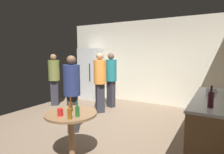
{
  "coord_description": "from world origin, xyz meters",
  "views": [
    {
      "loc": [
        2.34,
        -3.23,
        1.65
      ],
      "look_at": [
        0.13,
        0.56,
        1.08
      ],
      "focal_mm": 29.9,
      "sensor_mm": 36.0,
      "label": 1
    }
  ],
  "objects_px": {
    "refrigerator": "(91,74)",
    "beer_bottle_brown": "(71,106)",
    "person_in_orange_shirt": "(100,78)",
    "kettle": "(211,92)",
    "foreground_table": "(71,119)",
    "plastic_cup_red": "(60,112)",
    "wine_bottle_on_counter": "(211,99)",
    "beer_bottle_green": "(77,111)",
    "person_in_olive_shirt": "(54,76)",
    "beer_bottle_amber": "(70,113)",
    "person_in_navy_shirt": "(72,88)",
    "person_in_teal_shirt": "(111,76)"
  },
  "relations": [
    {
      "from": "person_in_olive_shirt",
      "to": "person_in_teal_shirt",
      "type": "distance_m",
      "value": 1.79
    },
    {
      "from": "beer_bottle_amber",
      "to": "person_in_orange_shirt",
      "type": "bearing_deg",
      "value": 114.43
    },
    {
      "from": "person_in_navy_shirt",
      "to": "person_in_olive_shirt",
      "type": "xyz_separation_m",
      "value": [
        -1.88,
        1.25,
        0.01
      ]
    },
    {
      "from": "foreground_table",
      "to": "person_in_orange_shirt",
      "type": "xyz_separation_m",
      "value": [
        -0.88,
        2.11,
        0.34
      ]
    },
    {
      "from": "beer_bottle_brown",
      "to": "plastic_cup_red",
      "type": "height_order",
      "value": "beer_bottle_brown"
    },
    {
      "from": "refrigerator",
      "to": "beer_bottle_amber",
      "type": "height_order",
      "value": "refrigerator"
    },
    {
      "from": "person_in_orange_shirt",
      "to": "person_in_teal_shirt",
      "type": "distance_m",
      "value": 0.62
    },
    {
      "from": "person_in_orange_shirt",
      "to": "person_in_teal_shirt",
      "type": "relative_size",
      "value": 1.01
    },
    {
      "from": "person_in_orange_shirt",
      "to": "wine_bottle_on_counter",
      "type": "bearing_deg",
      "value": 12.13
    },
    {
      "from": "refrigerator",
      "to": "beer_bottle_amber",
      "type": "xyz_separation_m",
      "value": [
        2.29,
        -3.56,
        -0.08
      ]
    },
    {
      "from": "wine_bottle_on_counter",
      "to": "person_in_navy_shirt",
      "type": "relative_size",
      "value": 0.19
    },
    {
      "from": "foreground_table",
      "to": "plastic_cup_red",
      "type": "height_order",
      "value": "plastic_cup_red"
    },
    {
      "from": "foreground_table",
      "to": "beer_bottle_green",
      "type": "height_order",
      "value": "beer_bottle_green"
    },
    {
      "from": "kettle",
      "to": "person_in_teal_shirt",
      "type": "xyz_separation_m",
      "value": [
        -2.73,
        1.19,
        -0.01
      ]
    },
    {
      "from": "beer_bottle_amber",
      "to": "wine_bottle_on_counter",
      "type": "bearing_deg",
      "value": 30.1
    },
    {
      "from": "refrigerator",
      "to": "kettle",
      "type": "distance_m",
      "value": 4.34
    },
    {
      "from": "refrigerator",
      "to": "wine_bottle_on_counter",
      "type": "height_order",
      "value": "refrigerator"
    },
    {
      "from": "refrigerator",
      "to": "wine_bottle_on_counter",
      "type": "relative_size",
      "value": 5.81
    },
    {
      "from": "refrigerator",
      "to": "beer_bottle_amber",
      "type": "bearing_deg",
      "value": -57.27
    },
    {
      "from": "person_in_olive_shirt",
      "to": "person_in_orange_shirt",
      "type": "distance_m",
      "value": 1.66
    },
    {
      "from": "person_in_orange_shirt",
      "to": "refrigerator",
      "type": "bearing_deg",
      "value": 173.33
    },
    {
      "from": "beer_bottle_brown",
      "to": "person_in_olive_shirt",
      "type": "relative_size",
      "value": 0.14
    },
    {
      "from": "refrigerator",
      "to": "person_in_navy_shirt",
      "type": "distance_m",
      "value": 2.98
    },
    {
      "from": "kettle",
      "to": "plastic_cup_red",
      "type": "height_order",
      "value": "kettle"
    },
    {
      "from": "wine_bottle_on_counter",
      "to": "person_in_navy_shirt",
      "type": "xyz_separation_m",
      "value": [
        -2.52,
        -0.01,
        -0.09
      ]
    },
    {
      "from": "kettle",
      "to": "foreground_table",
      "type": "xyz_separation_m",
      "value": [
        -1.84,
        -1.53,
        -0.34
      ]
    },
    {
      "from": "wine_bottle_on_counter",
      "to": "foreground_table",
      "type": "distance_m",
      "value": 2.05
    },
    {
      "from": "wine_bottle_on_counter",
      "to": "foreground_table",
      "type": "bearing_deg",
      "value": -157.91
    },
    {
      "from": "person_in_navy_shirt",
      "to": "beer_bottle_amber",
      "type": "bearing_deg",
      "value": -2.07
    },
    {
      "from": "foreground_table",
      "to": "person_in_olive_shirt",
      "type": "height_order",
      "value": "person_in_olive_shirt"
    },
    {
      "from": "refrigerator",
      "to": "wine_bottle_on_counter",
      "type": "bearing_deg",
      "value": -33.04
    },
    {
      "from": "person_in_orange_shirt",
      "to": "person_in_teal_shirt",
      "type": "bearing_deg",
      "value": 129.71
    },
    {
      "from": "person_in_navy_shirt",
      "to": "refrigerator",
      "type": "bearing_deg",
      "value": 166.42
    },
    {
      "from": "plastic_cup_red",
      "to": "person_in_teal_shirt",
      "type": "bearing_deg",
      "value": 106.42
    },
    {
      "from": "kettle",
      "to": "person_in_navy_shirt",
      "type": "relative_size",
      "value": 0.15
    },
    {
      "from": "kettle",
      "to": "beer_bottle_green",
      "type": "height_order",
      "value": "kettle"
    },
    {
      "from": "beer_bottle_green",
      "to": "person_in_olive_shirt",
      "type": "height_order",
      "value": "person_in_olive_shirt"
    },
    {
      "from": "beer_bottle_green",
      "to": "person_in_teal_shirt",
      "type": "distance_m",
      "value": 3.02
    },
    {
      "from": "beer_bottle_green",
      "to": "foreground_table",
      "type": "bearing_deg",
      "value": 156.82
    },
    {
      "from": "refrigerator",
      "to": "person_in_orange_shirt",
      "type": "height_order",
      "value": "refrigerator"
    },
    {
      "from": "refrigerator",
      "to": "beer_bottle_brown",
      "type": "relative_size",
      "value": 7.83
    },
    {
      "from": "kettle",
      "to": "wine_bottle_on_counter",
      "type": "xyz_separation_m",
      "value": [
        0.02,
        -0.78,
        0.05
      ]
    },
    {
      "from": "foreground_table",
      "to": "plastic_cup_red",
      "type": "xyz_separation_m",
      "value": [
        -0.03,
        -0.19,
        0.16
      ]
    },
    {
      "from": "beer_bottle_amber",
      "to": "person_in_teal_shirt",
      "type": "distance_m",
      "value": 3.14
    },
    {
      "from": "wine_bottle_on_counter",
      "to": "plastic_cup_red",
      "type": "distance_m",
      "value": 2.13
    },
    {
      "from": "kettle",
      "to": "foreground_table",
      "type": "relative_size",
      "value": 0.3
    },
    {
      "from": "refrigerator",
      "to": "wine_bottle_on_counter",
      "type": "xyz_separation_m",
      "value": [
        3.97,
        -2.58,
        0.12
      ]
    },
    {
      "from": "kettle",
      "to": "foreground_table",
      "type": "distance_m",
      "value": 2.42
    },
    {
      "from": "foreground_table",
      "to": "person_in_teal_shirt",
      "type": "distance_m",
      "value": 2.89
    },
    {
      "from": "kettle",
      "to": "beer_bottle_amber",
      "type": "height_order",
      "value": "kettle"
    }
  ]
}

